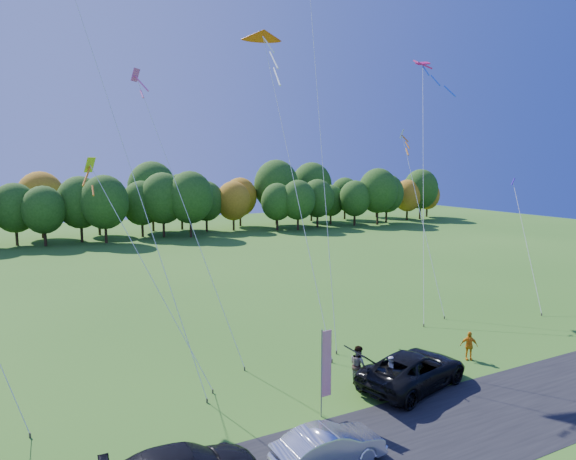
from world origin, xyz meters
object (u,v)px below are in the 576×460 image
feather_flag (325,363)px  black_suv (413,369)px  person_east (469,346)px  silver_sedan (329,446)px

feather_flag → black_suv: bearing=5.0°
person_east → black_suv: bearing=-132.5°
silver_sedan → feather_flag: (1.75, 3.08, 1.63)m
black_suv → person_east: 5.08m
black_suv → person_east: bearing=-91.0°
silver_sedan → person_east: 12.81m
black_suv → person_east: (4.94, 1.18, -0.06)m
feather_flag → silver_sedan: bearing=-119.6°
black_suv → silver_sedan: bearing=102.5°
silver_sedan → black_suv: bearing=-63.5°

